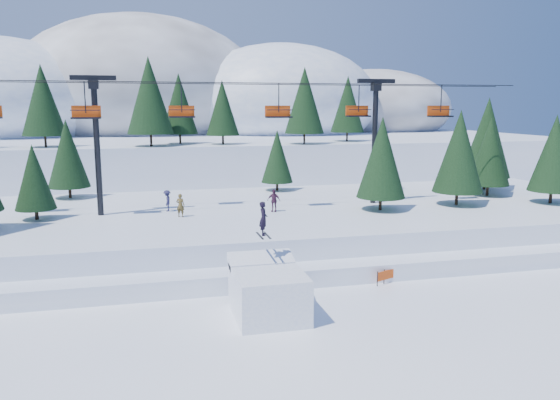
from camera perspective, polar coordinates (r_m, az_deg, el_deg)
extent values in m
plane|color=white|center=(27.08, -0.97, -13.22)|extent=(160.00, 160.00, 0.00)
cube|color=white|center=(43.67, -6.26, -2.61)|extent=(70.00, 22.00, 2.50)
cube|color=white|center=(34.28, -3.98, -7.26)|extent=(70.00, 6.00, 1.10)
cube|color=white|center=(92.78, -10.43, 4.94)|extent=(110.00, 60.00, 6.00)
ellipsoid|color=#605B59|center=(102.34, -14.38, 10.98)|extent=(44.00, 39.60, 26.40)
ellipsoid|color=white|center=(97.20, 0.16, 10.28)|extent=(34.00, 30.60, 19.72)
ellipsoid|color=#605B59|center=(109.35, 9.74, 9.41)|extent=(30.00, 27.00, 15.00)
cylinder|color=black|center=(65.28, -13.32, 6.13)|extent=(0.26, 0.26, 1.43)
cone|color=#19371A|center=(65.18, -13.50, 10.60)|extent=(5.30, 5.30, 8.77)
cylinder|color=black|center=(67.21, -5.98, 6.28)|extent=(0.26, 0.26, 1.08)
cone|color=#19371A|center=(67.09, -6.04, 9.57)|extent=(4.01, 4.01, 6.63)
cylinder|color=black|center=(67.41, 2.55, 6.43)|extent=(0.26, 0.26, 1.30)
cone|color=#19371A|center=(67.30, 2.58, 10.37)|extent=(4.82, 4.82, 7.97)
cylinder|color=black|center=(67.63, -23.30, 5.66)|extent=(0.26, 0.26, 1.29)
cone|color=#19371A|center=(67.52, -23.57, 9.57)|extent=(4.81, 4.81, 7.95)
cylinder|color=black|center=(73.35, 7.01, 6.60)|extent=(0.26, 0.26, 1.19)
cone|color=#19371A|center=(73.25, 7.08, 9.91)|extent=(4.42, 4.42, 7.31)
cylinder|color=black|center=(69.03, -10.39, 6.32)|extent=(0.26, 0.26, 1.20)
cone|color=#19371A|center=(68.92, -10.50, 9.87)|extent=(4.45, 4.45, 7.36)
cube|color=white|center=(28.11, -1.22, -9.77)|extent=(3.48, 4.30, 2.35)
cube|color=white|center=(29.45, -2.02, -6.35)|extent=(3.48, 1.50, 0.84)
imported|color=black|center=(28.67, -1.75, -1.94)|extent=(0.52, 0.71, 1.80)
cube|color=black|center=(28.83, -2.13, -3.74)|extent=(0.11, 1.65, 0.03)
cube|color=black|center=(28.91, -1.35, -3.70)|extent=(0.11, 1.65, 0.03)
cylinder|color=black|center=(42.56, -18.56, 5.12)|extent=(0.44, 0.44, 10.00)
cube|color=black|center=(42.49, -18.94, 11.99)|extent=(3.20, 0.35, 0.35)
cube|color=black|center=(42.48, -18.91, 11.38)|extent=(0.70, 0.70, 0.70)
cylinder|color=black|center=(46.29, 9.84, 5.82)|extent=(0.44, 0.44, 10.00)
cube|color=black|center=(46.23, 10.02, 12.14)|extent=(3.20, 0.35, 0.35)
cube|color=black|center=(46.21, 10.01, 11.58)|extent=(0.70, 0.70, 0.70)
cylinder|color=black|center=(41.83, -3.54, 12.12)|extent=(46.00, 0.06, 0.06)
cylinder|color=black|center=(44.19, -4.11, 11.99)|extent=(46.00, 0.06, 0.06)
cylinder|color=black|center=(41.30, -19.72, 10.08)|extent=(0.08, 0.08, 2.20)
cube|color=black|center=(41.31, -19.60, 8.07)|extent=(2.00, 0.75, 0.12)
cube|color=#ED4A0E|center=(41.68, -19.59, 8.70)|extent=(2.00, 0.10, 0.85)
cylinder|color=black|center=(40.95, -19.69, 8.83)|extent=(2.00, 0.06, 0.06)
cylinder|color=black|center=(43.60, -10.26, 10.44)|extent=(0.08, 0.08, 2.20)
cube|color=black|center=(43.61, -10.21, 8.54)|extent=(2.00, 0.75, 0.12)
cube|color=#ED4A0E|center=(43.98, -10.26, 9.13)|extent=(2.00, 0.10, 0.85)
cylinder|color=black|center=(43.25, -10.20, 9.26)|extent=(2.00, 0.06, 0.06)
cylinder|color=black|center=(42.32, -0.13, 10.62)|extent=(0.08, 0.08, 2.20)
cube|color=black|center=(42.32, -0.13, 8.66)|extent=(2.00, 0.75, 0.12)
cube|color=#ED4A0E|center=(42.68, -0.25, 9.27)|extent=(2.00, 0.10, 0.85)
cylinder|color=black|center=(41.98, -0.01, 9.40)|extent=(2.00, 0.06, 0.06)
cylinder|color=black|center=(46.91, 8.25, 10.44)|extent=(0.08, 0.08, 2.20)
cube|color=black|center=(46.92, 8.20, 8.67)|extent=(2.00, 0.75, 0.12)
cube|color=#ED4A0E|center=(47.26, 8.04, 9.23)|extent=(2.00, 0.10, 0.85)
cylinder|color=black|center=(46.59, 8.38, 9.33)|extent=(2.00, 0.06, 0.06)
cylinder|color=black|center=(47.51, 16.50, 10.13)|extent=(0.08, 0.08, 2.20)
cube|color=black|center=(47.51, 16.41, 8.39)|extent=(2.00, 0.75, 0.12)
cube|color=#ED4A0E|center=(47.84, 16.21, 8.94)|extent=(2.00, 0.10, 0.85)
cylinder|color=black|center=(47.20, 16.66, 9.04)|extent=(2.00, 0.06, 0.06)
cylinder|color=black|center=(47.46, 17.96, 0.17)|extent=(0.26, 0.26, 1.09)
cone|color=#19371A|center=(47.00, 18.21, 4.86)|extent=(4.06, 4.06, 6.71)
cylinder|color=black|center=(53.39, 20.84, 0.98)|extent=(0.26, 0.26, 1.00)
cone|color=#19371A|center=(53.00, 21.08, 4.81)|extent=(3.73, 3.73, 6.17)
cylinder|color=black|center=(57.26, 20.56, 1.68)|extent=(0.26, 0.26, 1.25)
cone|color=#19371A|center=(56.85, 20.83, 6.13)|extent=(4.64, 4.64, 7.68)
cylinder|color=black|center=(53.81, 10.60, 1.40)|extent=(0.26, 0.26, 0.79)
cone|color=#19371A|center=(53.48, 10.70, 4.40)|extent=(2.94, 2.94, 4.86)
cylinder|color=black|center=(52.07, -21.09, 0.74)|extent=(0.26, 0.26, 0.98)
cone|color=#19371A|center=(51.68, -21.32, 4.56)|extent=(3.62, 3.62, 5.99)
cylinder|color=black|center=(52.88, -0.30, 1.44)|extent=(0.26, 0.26, 0.82)
cone|color=#19371A|center=(52.53, -0.30, 4.59)|extent=(3.04, 3.04, 5.03)
cylinder|color=black|center=(51.37, 26.42, 0.29)|extent=(0.26, 0.26, 1.04)
cone|color=#19371A|center=(50.95, 26.74, 4.41)|extent=(3.86, 3.86, 6.38)
cylinder|color=black|center=(43.10, -24.08, -1.37)|extent=(0.26, 0.26, 0.76)
cone|color=#19371A|center=(42.70, -24.33, 2.22)|extent=(2.83, 2.83, 4.69)
cylinder|color=black|center=(43.64, 10.43, -0.37)|extent=(0.26, 0.26, 1.02)
cone|color=#19371A|center=(43.16, 10.58, 4.40)|extent=(3.79, 3.79, 6.27)
imported|color=#253F31|center=(52.22, 10.50, 1.66)|extent=(0.57, 0.85, 1.71)
imported|color=brown|center=(40.85, -10.36, -0.55)|extent=(0.75, 0.65, 1.73)
imported|color=#48233A|center=(42.20, -0.66, -0.05)|extent=(1.10, 0.87, 1.75)
imported|color=#262445|center=(43.25, -11.71, -0.07)|extent=(0.72, 1.13, 1.66)
cylinder|color=black|center=(33.24, 10.14, -8.12)|extent=(0.06, 0.06, 0.90)
cylinder|color=black|center=(35.25, 13.31, -7.19)|extent=(0.06, 0.06, 0.90)
cube|color=#ED4A0E|center=(34.20, 11.78, -7.49)|extent=(2.60, 1.11, 0.55)
cylinder|color=black|center=(33.72, 10.82, -7.88)|extent=(0.06, 0.06, 0.90)
cylinder|color=black|center=(35.54, 14.29, -7.09)|extent=(0.06, 0.06, 0.90)
cube|color=#ED4A0E|center=(34.59, 12.61, -7.32)|extent=(2.70, 0.80, 0.55)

